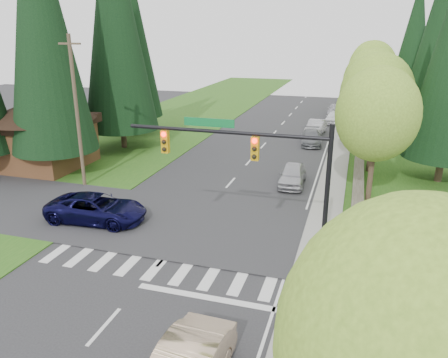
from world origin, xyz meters
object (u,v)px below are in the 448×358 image
at_px(parked_car_c, 316,128).
at_px(parked_car_d, 334,117).
at_px(parked_car_a, 292,175).
at_px(parked_car_b, 311,137).
at_px(suv_navy, 97,208).
at_px(parked_car_e, 335,110).

xyz_separation_m(parked_car_c, parked_car_d, (1.40, 6.48, -0.04)).
height_order(parked_car_a, parked_car_b, parked_car_a).
height_order(suv_navy, parked_car_b, suv_navy).
bearing_deg(suv_navy, parked_car_a, -49.07).
bearing_deg(parked_car_c, parked_car_d, 83.02).
height_order(suv_navy, parked_car_a, suv_navy).
xyz_separation_m(parked_car_a, parked_car_b, (0.00, 11.90, -0.07)).
relative_size(parked_car_b, parked_car_c, 1.00).
relative_size(suv_navy, parked_car_b, 1.24).
xyz_separation_m(suv_navy, parked_car_a, (9.53, 9.35, -0.05)).
bearing_deg(parked_car_a, parked_car_e, 84.86).
distance_m(suv_navy, parked_car_c, 27.20).
distance_m(parked_car_a, parked_car_b, 11.90).
bearing_deg(parked_car_e, parked_car_d, -90.78).
height_order(suv_navy, parked_car_e, suv_navy).
height_order(parked_car_c, parked_car_d, parked_car_c).
bearing_deg(parked_car_d, parked_car_b, -92.27).
distance_m(parked_car_c, parked_car_e, 11.56).
distance_m(parked_car_a, parked_car_c, 16.12).
distance_m(parked_car_b, parked_car_d, 10.78).
bearing_deg(parked_car_b, parked_car_c, 83.25).
bearing_deg(parked_car_c, parked_car_b, -84.79).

